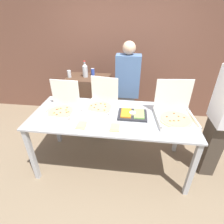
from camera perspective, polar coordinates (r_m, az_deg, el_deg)
name	(u,v)px	position (r m, az deg, el deg)	size (l,w,h in m)	color
ground_plane	(112,162)	(2.96, 0.00, -16.14)	(16.00, 16.00, 0.00)	#847056
brick_wall_behind	(122,51)	(3.79, 3.36, 19.15)	(10.00, 0.06, 2.80)	brown
buffet_table	(112,121)	(2.43, 0.00, -3.08)	(2.19, 0.94, 0.91)	#B7BABF
pizza_box_far_left	(175,113)	(2.40, 19.79, -0.33)	(0.53, 0.54, 0.47)	silver
pizza_box_near_right	(62,107)	(2.52, -15.96, 1.63)	(0.43, 0.44, 0.41)	silver
pizza_box_near_left	(101,103)	(2.54, -3.53, 2.99)	(0.47, 0.49, 0.41)	silver
paper_plate_front_center	(82,125)	(2.19, -9.90, -4.31)	(0.22, 0.22, 0.03)	white
paper_plate_front_left	(115,128)	(2.12, 1.01, -5.12)	(0.21, 0.21, 0.03)	white
veggie_tray	(132,114)	(2.37, 6.69, -0.77)	(0.39, 0.30, 0.05)	#28282D
sideboard_podium	(90,104)	(3.43, -7.07, 2.56)	(0.77, 0.49, 1.10)	#4C3323
soda_bottle	(85,70)	(3.19, -8.80, 13.39)	(0.09, 0.09, 0.28)	#B7BCC1
soda_can_silver	(69,74)	(3.24, -13.79, 12.00)	(0.07, 0.07, 0.12)	silver
soda_can_colored	(93,72)	(3.28, -6.30, 12.93)	(0.07, 0.07, 0.12)	#334CB2
person_guest_plaid	(127,91)	(3.07, 4.94, 6.69)	(0.40, 0.22, 1.74)	slate
person_guest_cap	(222,116)	(2.67, 32.25, -1.25)	(0.22, 0.40, 1.81)	#473D33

